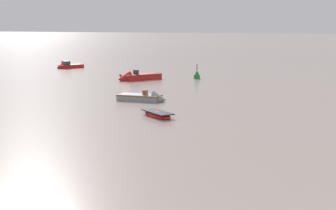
{
  "coord_description": "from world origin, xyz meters",
  "views": [
    {
      "loc": [
        25.36,
        2.4,
        7.83
      ],
      "look_at": [
        9.08,
        46.81,
        0.26
      ],
      "focal_mm": 54.79,
      "sensor_mm": 36.0,
      "label": 1
    }
  ],
  "objects": [
    {
      "name": "motorboat_moored_0",
      "position": [
        -3.31,
        67.33,
        0.31
      ],
      "size": [
        5.48,
        6.69,
        2.24
      ],
      "rotation": [
        0.0,
        0.0,
        4.13
      ],
      "color": "red",
      "rests_on": "ground"
    },
    {
      "name": "motorboat_moored_2",
      "position": [
        5.54,
        50.0,
        0.24
      ],
      "size": [
        5.2,
        1.85,
        1.75
      ],
      "rotation": [
        0.0,
        0.0,
        0.0
      ],
      "color": "gray",
      "rests_on": "ground"
    },
    {
      "name": "rowboat_moored_3",
      "position": [
        9.83,
        42.18,
        0.17
      ],
      "size": [
        3.81,
        3.46,
        0.61
      ],
      "rotation": [
        0.0,
        0.0,
        2.45
      ],
      "color": "red",
      "rests_on": "ground"
    },
    {
      "name": "motorboat_moored_4",
      "position": [
        -22.06,
        80.41,
        0.29
      ],
      "size": [
        3.89,
        5.21,
        1.9
      ],
      "rotation": [
        0.0,
        0.0,
        4.22
      ],
      "color": "red",
      "rests_on": "ground"
    },
    {
      "name": "channel_buoy",
      "position": [
        4.21,
        72.04,
        0.46
      ],
      "size": [
        0.9,
        0.9,
        2.3
      ],
      "color": "#198C2D",
      "rests_on": "ground"
    }
  ]
}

